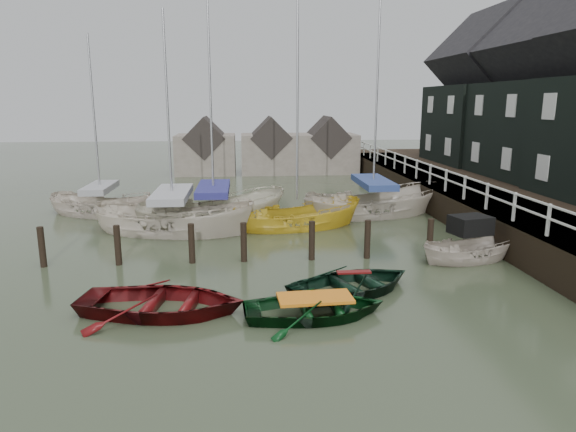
{
  "coord_description": "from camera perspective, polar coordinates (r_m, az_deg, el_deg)",
  "views": [
    {
      "loc": [
        -1.19,
        -14.34,
        5.51
      ],
      "look_at": [
        0.44,
        3.93,
        1.4
      ],
      "focal_mm": 32.0,
      "sensor_mm": 36.0,
      "label": 1
    }
  ],
  "objects": [
    {
      "name": "land_strip",
      "position": [
        29.74,
        28.01,
        0.46
      ],
      "size": [
        14.0,
        38.0,
        1.5
      ],
      "primitive_type": "cube",
      "color": "black",
      "rests_on": "ground"
    },
    {
      "name": "rowboat_green",
      "position": [
        13.7,
        2.99,
        -11.1
      ],
      "size": [
        3.87,
        2.87,
        0.77
      ],
      "primitive_type": "imported",
      "rotation": [
        0.0,
        0.0,
        1.63
      ],
      "color": "black",
      "rests_on": "ground"
    },
    {
      "name": "rowboat_red",
      "position": [
        14.29,
        -13.8,
        -10.43
      ],
      "size": [
        4.86,
        3.83,
        0.91
      ],
      "primitive_type": "imported",
      "rotation": [
        0.0,
        0.0,
        1.41
      ],
      "color": "#500B0D",
      "rests_on": "ground"
    },
    {
      "name": "far_sheds",
      "position": [
        40.55,
        -2.22,
        7.45
      ],
      "size": [
        14.0,
        4.08,
        4.39
      ],
      "color": "#665B51",
      "rests_on": "ground"
    },
    {
      "name": "sailboat_d",
      "position": [
        25.79,
        9.36,
        0.27
      ],
      "size": [
        7.51,
        3.88,
        13.16
      ],
      "rotation": [
        0.0,
        0.0,
        1.74
      ],
      "color": "beige",
      "rests_on": "ground"
    },
    {
      "name": "mooring_pilings",
      "position": [
        18.05,
        -4.66,
        -3.53
      ],
      "size": [
        13.72,
        0.22,
        1.8
      ],
      "color": "black",
      "rests_on": "ground"
    },
    {
      "name": "pier",
      "position": [
        27.0,
        18.28,
        1.75
      ],
      "size": [
        3.04,
        32.0,
        2.7
      ],
      "color": "black",
      "rests_on": "ground"
    },
    {
      "name": "ground",
      "position": [
        15.4,
        -0.33,
        -8.32
      ],
      "size": [
        120.0,
        120.0,
        0.0
      ],
      "primitive_type": "plane",
      "color": "#2E3723",
      "rests_on": "ground"
    },
    {
      "name": "sailboat_e",
      "position": [
        27.1,
        -19.97,
        0.27
      ],
      "size": [
        6.22,
        4.38,
        9.71
      ],
      "rotation": [
        0.0,
        0.0,
        1.15
      ],
      "color": "beige",
      "rests_on": "ground"
    },
    {
      "name": "rowboat_dkgreen",
      "position": [
        15.42,
        7.27,
        -8.4
      ],
      "size": [
        4.78,
        4.18,
        0.82
      ],
      "primitive_type": "imported",
      "rotation": [
        0.0,
        0.0,
        1.97
      ],
      "color": "black",
      "rests_on": "ground"
    },
    {
      "name": "sailboat_a",
      "position": [
        22.65,
        -12.59,
        -1.61
      ],
      "size": [
        7.66,
        4.49,
        10.48
      ],
      "rotation": [
        0.0,
        0.0,
        1.31
      ],
      "color": "beige",
      "rests_on": "ground"
    },
    {
      "name": "sailboat_b",
      "position": [
        23.87,
        -8.17,
        -0.69
      ],
      "size": [
        7.56,
        5.03,
        12.47
      ],
      "rotation": [
        0.0,
        0.0,
        1.94
      ],
      "color": "beige",
      "rests_on": "ground"
    },
    {
      "name": "sailboat_c",
      "position": [
        22.97,
        0.99,
        -1.21
      ],
      "size": [
        6.23,
        3.22,
        11.18
      ],
      "rotation": [
        0.0,
        0.0,
        1.74
      ],
      "color": "gold",
      "rests_on": "ground"
    },
    {
      "name": "motorboat",
      "position": [
        19.36,
        19.58,
        -4.3
      ],
      "size": [
        4.08,
        2.31,
        2.31
      ],
      "rotation": [
        0.0,
        0.0,
        1.81
      ],
      "color": "#C0B3A4",
      "rests_on": "ground"
    }
  ]
}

